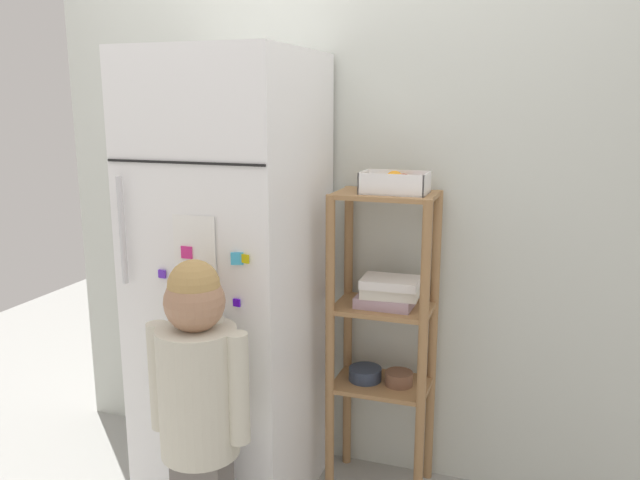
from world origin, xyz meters
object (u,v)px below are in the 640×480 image
Objects in this scene: child_standing at (199,390)px; pantry_shelf_unit at (384,322)px; refrigerator at (234,284)px; fruit_bin at (397,184)px.

pantry_shelf_unit reaches higher than child_standing.
fruit_bin is (0.59, 0.19, 0.39)m from refrigerator.
child_standing is (0.10, -0.48, -0.21)m from refrigerator.
pantry_shelf_unit is at bearing 178.86° from fruit_bin.
refrigerator reaches higher than pantry_shelf_unit.
refrigerator is 1.42× the size of pantry_shelf_unit.
refrigerator is 7.11× the size of fruit_bin.
refrigerator is 0.61m from pantry_shelf_unit.
refrigerator is 0.73m from fruit_bin.
fruit_bin reaches higher than pantry_shelf_unit.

